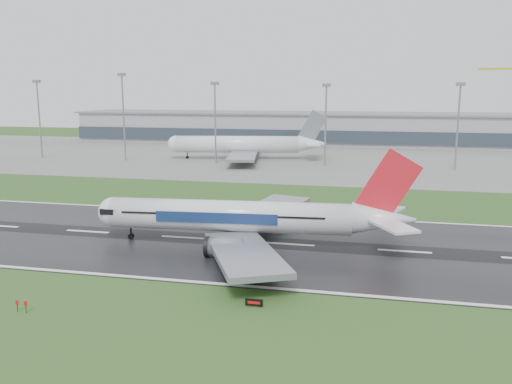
# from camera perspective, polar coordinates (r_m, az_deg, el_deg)

# --- Properties ---
(ground) EXTENTS (520.00, 520.00, 0.00)m
(ground) POSITION_cam_1_polar(r_m,az_deg,el_deg) (100.63, -7.74, -4.93)
(ground) COLOR #26491B
(ground) RESTS_ON ground
(runway) EXTENTS (400.00, 45.00, 0.10)m
(runway) POSITION_cam_1_polar(r_m,az_deg,el_deg) (100.62, -7.74, -4.90)
(runway) COLOR black
(runway) RESTS_ON ground
(apron) EXTENTS (400.00, 130.00, 0.08)m
(apron) POSITION_cam_1_polar(r_m,az_deg,el_deg) (220.07, 3.51, 3.82)
(apron) COLOR slate
(apron) RESTS_ON ground
(terminal) EXTENTS (240.00, 36.00, 15.00)m
(terminal) POSITION_cam_1_polar(r_m,az_deg,el_deg) (278.50, 5.47, 6.84)
(terminal) COLOR gray
(terminal) RESTS_ON ground
(main_airliner) EXTENTS (61.29, 58.80, 16.86)m
(main_airliner) POSITION_cam_1_polar(r_m,az_deg,el_deg) (93.82, -0.50, -0.63)
(main_airliner) COLOR silver
(main_airliner) RESTS_ON runway
(parked_airliner) EXTENTS (73.83, 70.23, 18.88)m
(parked_airliner) POSITION_cam_1_polar(r_m,az_deg,el_deg) (211.21, -1.34, 6.12)
(parked_airliner) COLOR silver
(parked_airliner) RESTS_ON apron
(runway_sign) EXTENTS (2.31, 0.60, 1.04)m
(runway_sign) POSITION_cam_1_polar(r_m,az_deg,el_deg) (69.30, -0.22, -11.86)
(runway_sign) COLOR black
(runway_sign) RESTS_ON ground
(floodmast_0) EXTENTS (0.64, 0.64, 30.03)m
(floodmast_0) POSITION_cam_1_polar(r_m,az_deg,el_deg) (231.99, -22.29, 7.11)
(floodmast_0) COLOR gray
(floodmast_0) RESTS_ON ground
(floodmast_1) EXTENTS (0.64, 0.64, 32.44)m
(floodmast_1) POSITION_cam_1_polar(r_m,az_deg,el_deg) (213.21, -14.07, 7.65)
(floodmast_1) COLOR gray
(floodmast_1) RESTS_ON ground
(floodmast_2) EXTENTS (0.64, 0.64, 29.02)m
(floodmast_2) POSITION_cam_1_polar(r_m,az_deg,el_deg) (199.66, -4.41, 7.25)
(floodmast_2) COLOR gray
(floodmast_2) RESTS_ON ground
(floodmast_3) EXTENTS (0.64, 0.64, 28.30)m
(floodmast_3) POSITION_cam_1_polar(r_m,az_deg,el_deg) (191.90, 7.50, 6.93)
(floodmast_3) COLOR gray
(floodmast_3) RESTS_ON ground
(floodmast_4) EXTENTS (0.64, 0.64, 28.58)m
(floodmast_4) POSITION_cam_1_polar(r_m,az_deg,el_deg) (193.22, 20.90, 6.38)
(floodmast_4) COLOR gray
(floodmast_4) RESTS_ON ground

